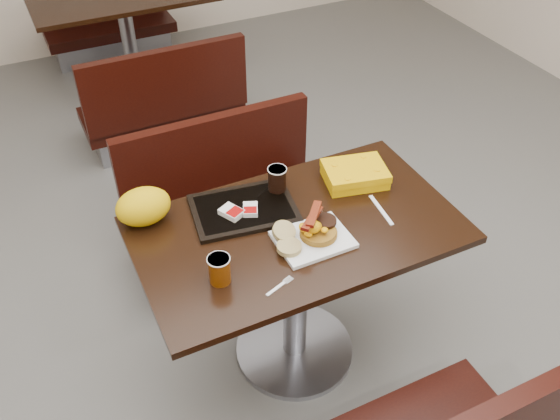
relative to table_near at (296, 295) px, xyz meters
name	(u,v)px	position (x,y,z in m)	size (l,w,h in m)	color
floor	(294,351)	(0.00, 0.00, -0.38)	(6.00, 7.00, 0.01)	slate
table_near	(296,295)	(0.00, 0.00, 0.00)	(1.20, 0.70, 0.75)	black
bench_near_n	(231,200)	(0.00, 0.70, -0.02)	(1.00, 0.46, 0.72)	black
table_far	(130,45)	(0.00, 2.60, 0.00)	(1.20, 0.70, 0.75)	black
bench_far_s	(159,92)	(0.00, 1.90, -0.02)	(1.00, 0.46, 0.72)	black
bench_far_n	(107,12)	(0.00, 3.30, -0.02)	(1.00, 0.46, 0.72)	black
platter	(313,239)	(0.02, -0.09, 0.38)	(0.26, 0.20, 0.02)	white
pancake_stack	(319,232)	(0.04, -0.09, 0.40)	(0.14, 0.14, 0.03)	#896216
sausage_patty	(325,221)	(0.08, -0.07, 0.43)	(0.08, 0.08, 0.01)	black
scrambled_eggs	(313,228)	(0.01, -0.10, 0.44)	(0.09, 0.08, 0.05)	#FFA405
bacon_strips	(312,218)	(0.02, -0.08, 0.48)	(0.16, 0.07, 0.01)	#420704
muffin_bottom	(289,247)	(-0.09, -0.11, 0.40)	(0.09, 0.09, 0.02)	tan
muffin_top	(284,231)	(-0.07, -0.04, 0.41)	(0.09, 0.09, 0.02)	tan
coffee_cup_near	(219,270)	(-0.36, -0.13, 0.43)	(0.07, 0.07, 0.10)	#954005
fork	(276,289)	(-0.21, -0.25, 0.38)	(0.12, 0.02, 0.00)	white
knife	(381,210)	(0.33, -0.06, 0.38)	(0.18, 0.02, 0.00)	white
condiment_syrup	(281,213)	(-0.02, 0.09, 0.38)	(0.04, 0.03, 0.01)	#9D4C06
condiment_ketchup	(263,215)	(-0.09, 0.11, 0.38)	(0.04, 0.03, 0.01)	#8C0504
tray	(244,209)	(-0.14, 0.17, 0.38)	(0.39, 0.28, 0.02)	black
hashbrown_sleeve_left	(231,212)	(-0.20, 0.15, 0.40)	(0.06, 0.08, 0.02)	silver
hashbrown_sleeve_right	(250,209)	(-0.13, 0.14, 0.40)	(0.05, 0.07, 0.02)	silver
coffee_cup_far	(277,179)	(0.02, 0.22, 0.44)	(0.07, 0.07, 0.10)	black
clamshell	(355,174)	(0.34, 0.15, 0.41)	(0.24, 0.18, 0.07)	#E4A403
paper_bag	(143,206)	(-0.50, 0.27, 0.45)	(0.21, 0.15, 0.14)	#E4AE07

